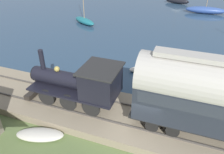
{
  "coord_description": "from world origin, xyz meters",
  "views": [
    {
      "loc": [
        -9.5,
        -1.91,
        9.65
      ],
      "look_at": [
        3.54,
        2.93,
        1.27
      ],
      "focal_mm": 35.0,
      "sensor_mm": 36.0,
      "label": 1
    }
  ],
  "objects": [
    {
      "name": "rail_embankment",
      "position": [
        0.66,
        0.0,
        0.27
      ],
      "size": [
        4.57,
        56.0,
        0.66
      ],
      "color": "gray",
      "rests_on": "ground"
    },
    {
      "name": "steam_locomotive",
      "position": [
        0.66,
        3.77,
        2.36
      ],
      "size": [
        2.5,
        6.38,
        3.43
      ],
      "color": "black",
      "rests_on": "rail_embankment"
    },
    {
      "name": "beached_dinghy",
      "position": [
        -2.39,
        5.2,
        0.22
      ],
      "size": [
        1.88,
        3.0,
        0.44
      ],
      "color": "beige",
      "rests_on": "ground"
    },
    {
      "name": "sailboat_black",
      "position": [
        36.04,
        1.5,
        0.58
      ],
      "size": [
        2.41,
        4.84,
        5.6
      ],
      "rotation": [
        0.0,
        0.0,
        -0.25
      ],
      "color": "black",
      "rests_on": "harbor_water"
    },
    {
      "name": "ground_plane",
      "position": [
        0.0,
        0.0,
        0.0
      ],
      "size": [
        200.0,
        200.0,
        0.0
      ],
      "primitive_type": "plane",
      "color": "#607542"
    },
    {
      "name": "sailboat_blue",
      "position": [
        30.08,
        -3.68,
        0.59
      ],
      "size": [
        1.93,
        6.41,
        7.03
      ],
      "rotation": [
        0.0,
        0.0,
        0.05
      ],
      "color": "#335199",
      "rests_on": "harbor_water"
    },
    {
      "name": "sailboat_teal",
      "position": [
        18.11,
        12.55,
        0.5
      ],
      "size": [
        3.31,
        4.4,
        8.54
      ],
      "rotation": [
        0.0,
        0.0,
        -0.53
      ],
      "color": "#1E707A",
      "rests_on": "harbor_water"
    },
    {
      "name": "rowboat_off_pier",
      "position": [
        7.31,
        1.57,
        0.23
      ],
      "size": [
        1.7,
        2.3,
        0.44
      ],
      "rotation": [
        0.0,
        0.0,
        0.43
      ],
      "color": "beige",
      "rests_on": "harbor_water"
    },
    {
      "name": "passenger_coach",
      "position": [
        0.66,
        -4.02,
        3.16
      ],
      "size": [
        2.44,
        9.04,
        4.59
      ],
      "color": "black",
      "rests_on": "rail_embankment"
    }
  ]
}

